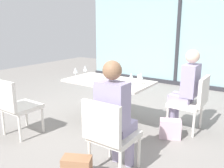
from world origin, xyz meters
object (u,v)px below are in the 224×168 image
Objects in this scene: wine_glass_0 at (85,69)px; handbag_1 at (170,129)px; wine_glass_2 at (131,76)px; person_front_right at (115,111)px; wine_glass_1 at (75,70)px; dining_table_main at (109,92)px; cell_phone_on_table at (105,79)px; coffee_cup at (140,77)px; chair_front_right at (110,133)px; person_far_right at (186,86)px; wine_glass_3 at (141,76)px; chair_front_left at (15,104)px; chair_far_right at (192,100)px.

wine_glass_0 is 1.75m from handbag_1.
wine_glass_0 is 0.98m from wine_glass_2.
person_front_right is 1.65m from wine_glass_1.
person_front_right reaches higher than dining_table_main.
cell_phone_on_table is at bearing -4.20° from wine_glass_0.
cell_phone_on_table is at bearing -149.56° from coffee_cup.
dining_table_main is at bearing 125.62° from chair_front_right.
person_front_right is 1.53m from person_far_right.
coffee_cup is at bearing 121.13° from wine_glass_3.
wine_glass_0 is 1.00× the size of wine_glass_3.
coffee_cup reaches higher than handbag_1.
person_front_right is at bearing -100.98° from person_far_right.
coffee_cup is at bearing -168.55° from person_far_right.
cell_phone_on_table is (0.74, 1.18, 0.24)m from chair_front_left.
coffee_cup is at bearing 14.97° from wine_glass_0.
wine_glass_2 is (1.27, 1.12, 0.37)m from chair_front_left.
chair_front_right is at bearing -54.38° from dining_table_main.
cell_phone_on_table is at bearing 57.72° from chair_front_left.
person_far_right is at bearing 79.75° from chair_front_right.
person_front_right reaches higher than wine_glass_1.
person_far_right is at bearing 39.56° from chair_front_left.
chair_far_right is 1.00× the size of chair_front_left.
chair_front_right reaches higher than dining_table_main.
person_far_right is at bearing -16.30° from cell_phone_on_table.
handbag_1 is (1.14, 0.02, -0.59)m from cell_phone_on_table.
person_front_right and person_far_right have the same top height.
person_far_right is at bearing 79.02° from person_front_right.
dining_table_main is at bearing 158.13° from handbag_1.
coffee_cup is at bearing 26.46° from wine_glass_1.
chair_front_right is at bearing -100.25° from person_far_right.
chair_far_right is at bearing 76.03° from chair_front_right.
wine_glass_3 is at bearing 30.62° from wine_glass_2.
chair_front_left is 1.09m from wine_glass_1.
chair_front_right is 2.90× the size of handbag_1.
chair_front_right is 1.28m from wine_glass_3.
dining_table_main is 7.50× the size of wine_glass_0.
wine_glass_2 is at bearing -144.51° from person_far_right.
wine_glass_0 is 2.06× the size of coffee_cup.
wine_glass_0 is 0.98m from coffee_cup.
person_far_right reaches higher than dining_table_main.
person_front_right reaches higher than handbag_1.
wine_glass_2 is 0.95m from handbag_1.
chair_front_right is 1.00× the size of chair_far_right.
handbag_1 is (0.23, 1.09, -0.56)m from person_front_right.
wine_glass_0 is at bearing 174.79° from wine_glass_2.
wine_glass_3 is (1.39, 1.20, 0.37)m from chair_front_left.
chair_front_right is 1.86m from wine_glass_0.
handbag_1 is (1.60, -0.01, -0.72)m from wine_glass_0.
coffee_cup is (0.94, 0.25, -0.09)m from wine_glass_0.
person_far_right reaches higher than wine_glass_0.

